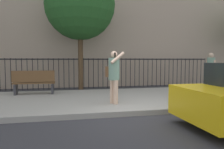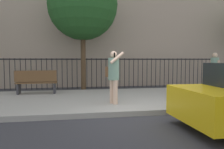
{
  "view_description": "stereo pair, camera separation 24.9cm",
  "coord_description": "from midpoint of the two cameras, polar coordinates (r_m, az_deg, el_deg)",
  "views": [
    {
      "loc": [
        -1.99,
        -5.44,
        1.53
      ],
      "look_at": [
        -0.58,
        1.36,
        1.04
      ],
      "focal_mm": 34.45,
      "sensor_mm": 36.0,
      "label": 1
    },
    {
      "loc": [
        -1.75,
        -5.48,
        1.53
      ],
      "look_at": [
        -0.58,
        1.36,
        1.04
      ],
      "focal_mm": 34.45,
      "sensor_mm": 36.0,
      "label": 2
    }
  ],
  "objects": [
    {
      "name": "street_bench",
      "position": [
        9.08,
        -18.69,
        -1.78
      ],
      "size": [
        1.6,
        0.45,
        0.95
      ],
      "color": "brown",
      "rests_on": "sidewalk"
    },
    {
      "name": "pedestrian_walking",
      "position": [
        10.64,
        26.17,
        1.33
      ],
      "size": [
        0.42,
        0.48,
        1.68
      ],
      "color": "beige",
      "rests_on": "sidewalk"
    },
    {
      "name": "iron_fence",
      "position": [
        11.52,
        -0.36,
        1.45
      ],
      "size": [
        12.03,
        0.04,
        1.6
      ],
      "color": "black",
      "rests_on": "ground"
    },
    {
      "name": "building_facade",
      "position": [
        14.54,
        -2.12,
        18.35
      ],
      "size": [
        28.0,
        4.0,
        10.28
      ],
      "primitive_type": "cube",
      "color": "tan",
      "rests_on": "ground"
    },
    {
      "name": "ground_plane",
      "position": [
        5.97,
        9.04,
        -10.9
      ],
      "size": [
        60.0,
        60.0,
        0.0
      ],
      "primitive_type": "plane",
      "color": "#333338"
    },
    {
      "name": "sidewalk",
      "position": [
        8.02,
        3.96,
        -6.47
      ],
      "size": [
        28.0,
        4.4,
        0.15
      ],
      "primitive_type": "cube",
      "color": "#9E9B93",
      "rests_on": "ground"
    },
    {
      "name": "street_tree_far",
      "position": [
        10.71,
        -7.07,
        17.78
      ],
      "size": [
        3.3,
        3.3,
        5.75
      ],
      "color": "#4C3823",
      "rests_on": "ground"
    },
    {
      "name": "pedestrian_on_phone",
      "position": [
        6.68,
        1.38,
        0.33
      ],
      "size": [
        0.53,
        0.72,
        1.64
      ],
      "color": "beige",
      "rests_on": "sidewalk"
    }
  ]
}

